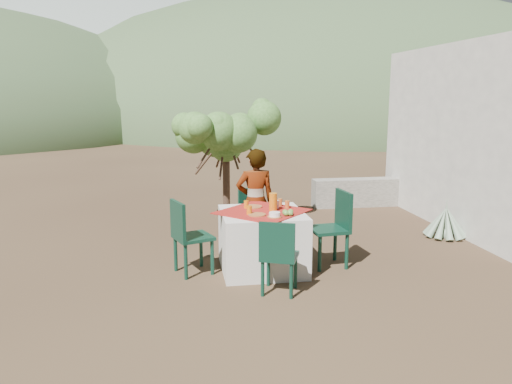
{
  "coord_description": "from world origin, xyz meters",
  "views": [
    {
      "loc": [
        -0.34,
        -5.92,
        2.18
      ],
      "look_at": [
        0.68,
        0.44,
        0.93
      ],
      "focal_mm": 35.0,
      "sensor_mm": 36.0,
      "label": 1
    }
  ],
  "objects_px": {
    "person": "(255,202)",
    "juice_pitcher": "(273,202)",
    "chair_right": "(334,225)",
    "shrub_tree": "(229,140)",
    "chair_near": "(278,254)",
    "chair_far": "(254,214)",
    "agave": "(445,223)",
    "chair_left": "(187,234)",
    "table": "(262,240)"
  },
  "relations": [
    {
      "from": "chair_far",
      "to": "juice_pitcher",
      "type": "xyz_separation_m",
      "value": [
        0.09,
        -1.02,
        0.4
      ]
    },
    {
      "from": "chair_right",
      "to": "shrub_tree",
      "type": "distance_m",
      "value": 2.63
    },
    {
      "from": "chair_left",
      "to": "person",
      "type": "xyz_separation_m",
      "value": [
        0.96,
        0.69,
        0.22
      ]
    },
    {
      "from": "person",
      "to": "chair_right",
      "type": "bearing_deg",
      "value": 142.05
    },
    {
      "from": "chair_right",
      "to": "shrub_tree",
      "type": "relative_size",
      "value": 0.53
    },
    {
      "from": "chair_far",
      "to": "chair_left",
      "type": "xyz_separation_m",
      "value": [
        -0.99,
        -1.04,
        0.04
      ]
    },
    {
      "from": "chair_far",
      "to": "chair_left",
      "type": "bearing_deg",
      "value": -154.27
    },
    {
      "from": "chair_near",
      "to": "shrub_tree",
      "type": "distance_m",
      "value": 3.21
    },
    {
      "from": "table",
      "to": "chair_near",
      "type": "xyz_separation_m",
      "value": [
        0.04,
        -0.84,
        0.09
      ]
    },
    {
      "from": "chair_far",
      "to": "juice_pitcher",
      "type": "bearing_deg",
      "value": -105.9
    },
    {
      "from": "shrub_tree",
      "to": "person",
      "type": "bearing_deg",
      "value": -82.68
    },
    {
      "from": "person",
      "to": "agave",
      "type": "bearing_deg",
      "value": -176.05
    },
    {
      "from": "chair_near",
      "to": "shrub_tree",
      "type": "xyz_separation_m",
      "value": [
        -0.21,
        3.04,
        0.99
      ]
    },
    {
      "from": "person",
      "to": "chair_far",
      "type": "bearing_deg",
      "value": -97.36
    },
    {
      "from": "chair_right",
      "to": "juice_pitcher",
      "type": "xyz_separation_m",
      "value": [
        -0.81,
        -0.01,
        0.33
      ]
    },
    {
      "from": "chair_near",
      "to": "juice_pitcher",
      "type": "distance_m",
      "value": 0.93
    },
    {
      "from": "chair_right",
      "to": "person",
      "type": "distance_m",
      "value": 1.16
    },
    {
      "from": "chair_far",
      "to": "juice_pitcher",
      "type": "distance_m",
      "value": 1.1
    },
    {
      "from": "agave",
      "to": "juice_pitcher",
      "type": "xyz_separation_m",
      "value": [
        -2.93,
        -1.0,
        0.64
      ]
    },
    {
      "from": "chair_far",
      "to": "chair_near",
      "type": "height_order",
      "value": "chair_far"
    },
    {
      "from": "chair_far",
      "to": "juice_pitcher",
      "type": "height_order",
      "value": "juice_pitcher"
    },
    {
      "from": "chair_left",
      "to": "agave",
      "type": "xyz_separation_m",
      "value": [
        4.01,
        1.01,
        -0.28
      ]
    },
    {
      "from": "person",
      "to": "juice_pitcher",
      "type": "bearing_deg",
      "value": 97.78
    },
    {
      "from": "chair_far",
      "to": "person",
      "type": "bearing_deg",
      "value": -116.0
    },
    {
      "from": "juice_pitcher",
      "to": "agave",
      "type": "bearing_deg",
      "value": 18.84
    },
    {
      "from": "chair_left",
      "to": "juice_pitcher",
      "type": "height_order",
      "value": "juice_pitcher"
    },
    {
      "from": "chair_left",
      "to": "shrub_tree",
      "type": "distance_m",
      "value": 2.53
    },
    {
      "from": "chair_right",
      "to": "person",
      "type": "bearing_deg",
      "value": -131.48
    },
    {
      "from": "chair_far",
      "to": "shrub_tree",
      "type": "relative_size",
      "value": 0.46
    },
    {
      "from": "chair_near",
      "to": "agave",
      "type": "bearing_deg",
      "value": -127.06
    },
    {
      "from": "chair_far",
      "to": "chair_left",
      "type": "height_order",
      "value": "chair_left"
    },
    {
      "from": "chair_left",
      "to": "juice_pitcher",
      "type": "xyz_separation_m",
      "value": [
        1.07,
        0.01,
        0.36
      ]
    },
    {
      "from": "person",
      "to": "juice_pitcher",
      "type": "height_order",
      "value": "person"
    },
    {
      "from": "chair_far",
      "to": "agave",
      "type": "bearing_deg",
      "value": -21.14
    },
    {
      "from": "person",
      "to": "shrub_tree",
      "type": "bearing_deg",
      "value": -84.71
    },
    {
      "from": "chair_left",
      "to": "chair_right",
      "type": "relative_size",
      "value": 0.95
    },
    {
      "from": "chair_right",
      "to": "agave",
      "type": "xyz_separation_m",
      "value": [
        2.12,
        0.99,
        -0.31
      ]
    },
    {
      "from": "chair_near",
      "to": "person",
      "type": "distance_m",
      "value": 1.54
    },
    {
      "from": "chair_near",
      "to": "chair_far",
      "type": "bearing_deg",
      "value": -68.69
    },
    {
      "from": "chair_near",
      "to": "chair_right",
      "type": "height_order",
      "value": "chair_right"
    },
    {
      "from": "table",
      "to": "chair_right",
      "type": "distance_m",
      "value": 0.96
    },
    {
      "from": "chair_right",
      "to": "shrub_tree",
      "type": "height_order",
      "value": "shrub_tree"
    },
    {
      "from": "chair_left",
      "to": "juice_pitcher",
      "type": "bearing_deg",
      "value": -109.6
    },
    {
      "from": "chair_near",
      "to": "chair_right",
      "type": "bearing_deg",
      "value": -115.31
    },
    {
      "from": "chair_left",
      "to": "agave",
      "type": "relative_size",
      "value": 1.34
    },
    {
      "from": "juice_pitcher",
      "to": "chair_near",
      "type": "bearing_deg",
      "value": -96.88
    },
    {
      "from": "juice_pitcher",
      "to": "chair_left",
      "type": "bearing_deg",
      "value": -179.29
    },
    {
      "from": "chair_far",
      "to": "person",
      "type": "height_order",
      "value": "person"
    },
    {
      "from": "chair_far",
      "to": "agave",
      "type": "distance_m",
      "value": 3.03
    },
    {
      "from": "chair_left",
      "to": "person",
      "type": "distance_m",
      "value": 1.2
    }
  ]
}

